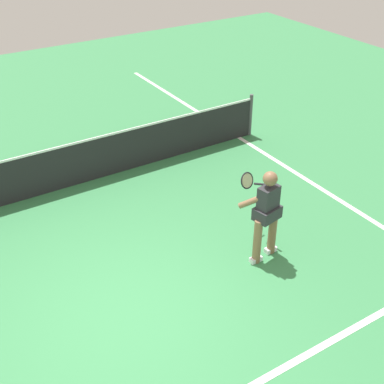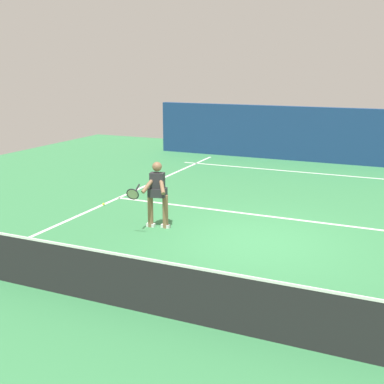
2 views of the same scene
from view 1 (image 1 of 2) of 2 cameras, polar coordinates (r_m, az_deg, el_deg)
ground_plane at (r=7.52m, az=-6.63°, el=-13.05°), size 25.91×25.91×0.00m
sideline_right_marking at (r=9.84m, az=18.08°, el=-2.33°), size 0.10×17.93×0.01m
court_net at (r=10.11m, az=-16.21°, el=1.99°), size 9.89×0.08×0.98m
tennis_player at (r=8.01m, az=8.07°, el=-2.11°), size 0.70×1.03×1.55m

